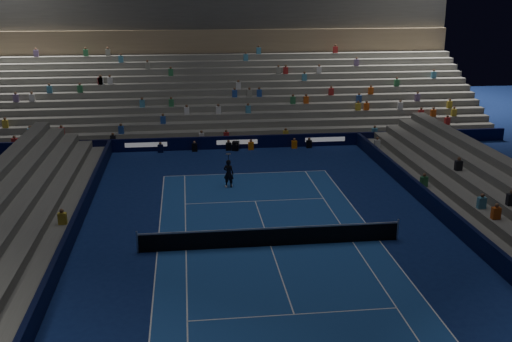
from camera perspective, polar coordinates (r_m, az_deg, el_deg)
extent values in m
plane|color=navy|center=(29.36, 1.41, -7.20)|extent=(90.00, 90.00, 0.00)
cube|color=#1A4491|center=(29.36, 1.41, -7.19)|extent=(10.97, 23.77, 0.01)
cube|color=black|center=(46.59, -1.83, 2.77)|extent=(44.00, 0.25, 1.00)
cube|color=black|center=(31.93, 18.98, -5.13)|extent=(0.25, 37.00, 1.00)
cube|color=black|center=(29.47, -17.74, -6.91)|extent=(0.25, 37.00, 1.00)
cube|color=slate|center=(47.62, -1.94, 2.78)|extent=(44.00, 1.00, 0.50)
cube|color=slate|center=(48.52, -2.04, 3.36)|extent=(44.00, 1.00, 1.00)
cube|color=slate|center=(49.43, -2.15, 3.92)|extent=(44.00, 1.00, 1.50)
cube|color=slate|center=(50.35, -2.25, 4.45)|extent=(44.00, 1.00, 2.00)
cube|color=slate|center=(51.27, -2.34, 4.97)|extent=(44.00, 1.00, 2.50)
cube|color=slate|center=(52.19, -2.43, 5.47)|extent=(44.00, 1.00, 3.00)
cube|color=slate|center=(53.12, -2.52, 5.96)|extent=(44.00, 1.00, 3.50)
cube|color=slate|center=(54.05, -2.61, 6.42)|extent=(44.00, 1.00, 4.00)
cube|color=slate|center=(54.98, -2.69, 6.87)|extent=(44.00, 1.00, 4.50)
cube|color=slate|center=(55.92, -2.77, 7.31)|extent=(44.00, 1.00, 5.00)
cube|color=slate|center=(56.86, -2.85, 7.73)|extent=(44.00, 1.00, 5.50)
cube|color=slate|center=(57.80, -2.93, 8.13)|extent=(44.00, 1.00, 6.00)
cube|color=#867053|center=(58.39, -3.07, 12.28)|extent=(44.00, 0.60, 2.20)
cube|color=#40403D|center=(59.62, -3.20, 14.88)|extent=(44.00, 2.40, 3.00)
cube|color=slate|center=(32.37, 20.22, -5.44)|extent=(1.00, 37.00, 0.50)
cube|color=slate|center=(32.74, 21.83, -4.90)|extent=(1.00, 37.00, 1.00)
cube|color=slate|center=(29.74, -19.22, -7.36)|extent=(1.00, 37.00, 0.50)
cube|color=slate|center=(29.88, -21.15, -6.94)|extent=(1.00, 37.00, 1.00)
cube|color=slate|center=(30.06, -23.06, -6.51)|extent=(1.00, 37.00, 1.50)
cylinder|color=#B2B2B7|center=(28.99, -11.30, -6.70)|extent=(0.10, 0.10, 1.10)
cylinder|color=#B2B2B7|center=(30.66, 13.39, -5.48)|extent=(0.10, 0.10, 1.10)
cube|color=black|center=(29.18, 1.41, -6.39)|extent=(12.80, 0.03, 0.90)
cube|color=white|center=(28.99, 1.42, -5.51)|extent=(12.80, 0.04, 0.08)
imported|color=black|center=(37.47, -2.64, -0.24)|extent=(0.77, 0.64, 1.79)
cube|color=black|center=(46.15, -1.96, 2.42)|extent=(0.64, 0.72, 0.67)
cylinder|color=black|center=(45.63, -1.91, 2.51)|extent=(0.24, 0.38, 0.16)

